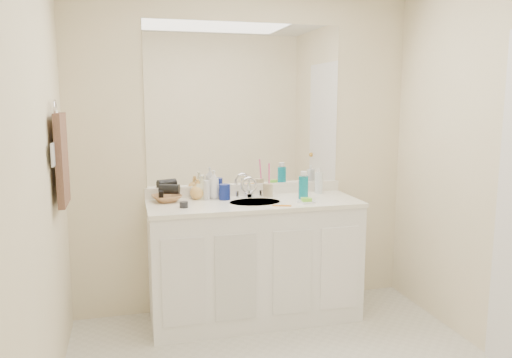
{
  "coord_description": "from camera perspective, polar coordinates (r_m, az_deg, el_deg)",
  "views": [
    {
      "loc": [
        -0.88,
        -2.37,
        1.6
      ],
      "look_at": [
        0.0,
        0.97,
        1.05
      ],
      "focal_mm": 35.0,
      "sensor_mm": 36.0,
      "label": 1
    }
  ],
  "objects": [
    {
      "name": "wall_back",
      "position": [
        3.8,
        -1.24,
        2.99
      ],
      "size": [
        2.6,
        0.02,
        2.4
      ],
      "primitive_type": "cube",
      "color": "#F8E9C2",
      "rests_on": "floor"
    },
    {
      "name": "wall_front",
      "position": [
        1.44,
        23.73,
        -7.96
      ],
      "size": [
        2.6,
        0.02,
        2.4
      ],
      "primitive_type": "cube",
      "color": "#F8E9C2",
      "rests_on": "floor"
    },
    {
      "name": "wall_left",
      "position": [
        2.45,
        -24.42,
        -1.25
      ],
      "size": [
        0.02,
        2.6,
        2.4
      ],
      "primitive_type": "cube",
      "color": "#F8E9C2",
      "rests_on": "floor"
    },
    {
      "name": "vanity_cabinet",
      "position": [
        3.7,
        -0.2,
        -9.47
      ],
      "size": [
        1.5,
        0.55,
        0.85
      ],
      "primitive_type": "cube",
      "color": "white",
      "rests_on": "floor"
    },
    {
      "name": "countertop",
      "position": [
        3.59,
        -0.2,
        -2.8
      ],
      "size": [
        1.52,
        0.57,
        0.03
      ],
      "primitive_type": "cube",
      "color": "white",
      "rests_on": "vanity_cabinet"
    },
    {
      "name": "backsplash",
      "position": [
        3.83,
        -1.18,
        -1.21
      ],
      "size": [
        1.52,
        0.03,
        0.08
      ],
      "primitive_type": "cube",
      "color": "white",
      "rests_on": "countertop"
    },
    {
      "name": "sink_basin",
      "position": [
        3.57,
        -0.12,
        -2.81
      ],
      "size": [
        0.37,
        0.37,
        0.02
      ],
      "primitive_type": "cylinder",
      "color": "#B8B5A1",
      "rests_on": "countertop"
    },
    {
      "name": "faucet",
      "position": [
        3.73,
        -0.82,
        -1.25
      ],
      "size": [
        0.02,
        0.02,
        0.11
      ],
      "primitive_type": "cylinder",
      "color": "silver",
      "rests_on": "countertop"
    },
    {
      "name": "mirror",
      "position": [
        3.77,
        -1.24,
        8.42
      ],
      "size": [
        1.48,
        0.01,
        1.2
      ],
      "primitive_type": "cube",
      "color": "white",
      "rests_on": "wall_back"
    },
    {
      "name": "blue_mug",
      "position": [
        3.64,
        -3.61,
        -1.49
      ],
      "size": [
        0.1,
        0.1,
        0.11
      ],
      "primitive_type": "cylinder",
      "rotation": [
        0.0,
        0.0,
        0.29
      ],
      "color": "navy",
      "rests_on": "countertop"
    },
    {
      "name": "tan_cup",
      "position": [
        3.75,
        1.35,
        -1.27
      ],
      "size": [
        0.09,
        0.09,
        0.1
      ],
      "primitive_type": "cylinder",
      "rotation": [
        0.0,
        0.0,
        -0.21
      ],
      "color": "#C2B088",
      "rests_on": "countertop"
    },
    {
      "name": "toothbrush",
      "position": [
        3.73,
        1.51,
        0.24
      ],
      "size": [
        0.02,
        0.04,
        0.21
      ],
      "primitive_type": "cylinder",
      "rotation": [
        0.14,
        0.0,
        -0.32
      ],
      "color": "#FF4397",
      "rests_on": "tan_cup"
    },
    {
      "name": "mouthwash_bottle",
      "position": [
        3.68,
        5.44,
        -0.97
      ],
      "size": [
        0.07,
        0.07,
        0.17
      ],
      "primitive_type": "cylinder",
      "rotation": [
        0.0,
        0.0,
        0.03
      ],
      "color": "#0B7C8F",
      "rests_on": "countertop"
    },
    {
      "name": "clear_pump_bottle",
      "position": [
        3.91,
        7.18,
        -0.43
      ],
      "size": [
        0.08,
        0.08,
        0.16
      ],
      "primitive_type": "cylinder",
      "rotation": [
        0.0,
        0.0,
        0.25
      ],
      "color": "silver",
      "rests_on": "countertop"
    },
    {
      "name": "soap_dish",
      "position": [
        3.54,
        5.77,
        -2.64
      ],
      "size": [
        0.12,
        0.11,
        0.01
      ],
      "primitive_type": "cube",
      "rotation": [
        0.0,
        0.0,
        0.29
      ],
      "color": "white",
      "rests_on": "countertop"
    },
    {
      "name": "green_soap",
      "position": [
        3.54,
        5.78,
        -2.35
      ],
      "size": [
        0.07,
        0.05,
        0.02
      ],
      "primitive_type": "cube",
      "rotation": [
        0.0,
        0.0,
        -0.06
      ],
      "color": "#85E538",
      "rests_on": "soap_dish"
    },
    {
      "name": "orange_comb",
      "position": [
        3.43,
        2.98,
        -3.05
      ],
      "size": [
        0.13,
        0.07,
        0.01
      ],
      "primitive_type": "cube",
      "rotation": [
        0.0,
        0.0,
        -0.35
      ],
      "color": "orange",
      "rests_on": "countertop"
    },
    {
      "name": "dark_jar",
      "position": [
        3.41,
        -8.25,
        -2.91
      ],
      "size": [
        0.07,
        0.07,
        0.04
      ],
      "primitive_type": "cylinder",
      "rotation": [
        0.0,
        0.0,
        0.37
      ],
      "color": "black",
      "rests_on": "countertop"
    },
    {
      "name": "extra_white_bottle",
      "position": [
        3.63,
        -5.65,
        -1.29
      ],
      "size": [
        0.05,
        0.05,
        0.14
      ],
      "primitive_type": "cylinder",
      "rotation": [
        0.0,
        0.0,
        0.08
      ],
      "color": "silver",
      "rests_on": "countertop"
    },
    {
      "name": "soap_bottle_white",
      "position": [
        3.68,
        -4.82,
        -0.63
      ],
      "size": [
        0.08,
        0.08,
        0.21
      ],
      "primitive_type": "imported",
      "rotation": [
        0.0,
        0.0,
        0.04
      ],
      "color": "white",
      "rests_on": "countertop"
    },
    {
      "name": "soap_bottle_cream",
      "position": [
        3.67,
        -6.13,
        -0.92
      ],
      "size": [
        0.1,
        0.1,
        0.18
      ],
      "primitive_type": "imported",
      "rotation": [
        0.0,
        0.0,
        -0.27
      ],
      "color": "beige",
      "rests_on": "countertop"
    },
    {
      "name": "soap_bottle_yellow",
      "position": [
        3.68,
        -6.68,
        -1.18
      ],
      "size": [
        0.13,
        0.13,
        0.15
      ],
      "primitive_type": "imported",
      "rotation": [
        0.0,
        0.0,
        -0.16
      ],
      "color": "#EFB55D",
      "rests_on": "countertop"
    },
    {
      "name": "wicker_basket",
      "position": [
        3.62,
        -10.15,
        -2.17
      ],
      "size": [
        0.25,
        0.25,
        0.05
      ],
      "primitive_type": "imported",
      "rotation": [
        0.0,
        0.0,
        0.29
      ],
      "color": "#A16B40",
      "rests_on": "countertop"
    },
    {
      "name": "hair_dryer",
      "position": [
        3.61,
        -9.87,
        -1.15
      ],
      "size": [
        0.16,
        0.12,
        0.07
      ],
      "primitive_type": "cylinder",
      "rotation": [
        0.0,
        1.57,
        -0.35
      ],
      "color": "black",
      "rests_on": "wicker_basket"
    },
    {
      "name": "towel_ring",
      "position": [
        3.17,
        -21.98,
        7.46
      ],
      "size": [
        0.01,
        0.11,
        0.11
      ],
      "primitive_type": "torus",
      "rotation": [
        0.0,
        1.57,
        0.0
      ],
      "color": "silver",
      "rests_on": "wall_left"
    },
    {
      "name": "hand_towel",
      "position": [
        3.19,
        -21.3,
        2.1
      ],
      "size": [
        0.04,
        0.32,
        0.55
      ],
      "primitive_type": "cube",
      "color": "#422D23",
      "rests_on": "towel_ring"
    },
    {
      "name": "switch_plate",
      "position": [
        2.99,
        -22.2,
        2.58
      ],
      "size": [
        0.01,
        0.08,
        0.13
      ],
      "primitive_type": "cube",
      "color": "silver",
      "rests_on": "wall_left"
    }
  ]
}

